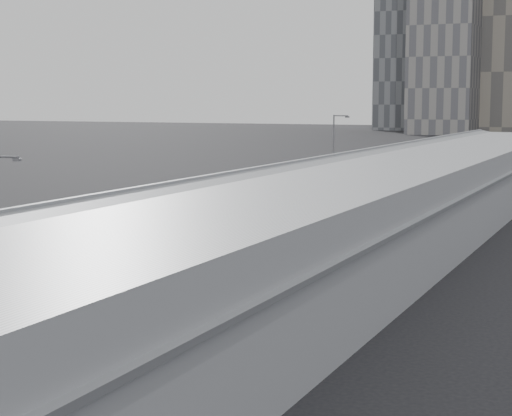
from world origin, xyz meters
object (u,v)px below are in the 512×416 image
Objects in this scene: bus_2 at (9,301)px; shipping_container at (347,180)px; bus_3 at (168,248)px; bus_5 at (317,204)px; bus_4 at (259,222)px; bus_6 at (366,191)px; street_lamp_far at (335,150)px; suv at (406,170)px.

bus_2 is 73.81m from shipping_container.
bus_2 is 0.89× the size of bus_3.
bus_5 is at bearing 89.25° from bus_2.
bus_3 is 2.49× the size of shipping_container.
bus_5 is 29.94m from shipping_container.
bus_2 is at bearing -86.97° from bus_5.
bus_4 is 26.70m from bus_6.
bus_3 is 1.04× the size of bus_5.
bus_2 is 30.70m from bus_4.
street_lamp_far is 1.82× the size of shipping_container.
street_lamp_far is at bearing 94.17° from bus_2.
bus_6 is 1.39× the size of street_lamp_far.
shipping_container is at bearing 91.80° from bus_3.
bus_2 is 0.93× the size of bus_4.
bus_4 is 2.38× the size of shipping_container.
bus_6 reaches higher than bus_3.
bus_4 reaches higher than shipping_container.
bus_3 is at bearing -94.76° from bus_6.
bus_3 is 0.99× the size of bus_6.
bus_5 is 53.26m from suv.
street_lamp_far reaches higher than bus_2.
bus_2 is 0.88× the size of bus_6.
suv is at bearing 68.54° from shipping_container.
bus_2 is 65.70m from street_lamp_far.
bus_3 is at bearing -69.33° from suv.
street_lamp_far is (-5.53, 49.37, 3.99)m from bus_3.
bus_6 reaches higher than suv.
bus_6 is 40.41m from suv.
bus_3 is at bearing 89.46° from bus_2.
street_lamp_far is at bearing -99.60° from shipping_container.
street_lamp_far is at bearing 91.56° from bus_3.
bus_5 is 0.95× the size of bus_6.
bus_3 reaches higher than shipping_container.
bus_6 is at bearing 88.42° from bus_2.
bus_5 is 13.08m from bus_6.
street_lamp_far reaches higher than bus_6.
bus_2 is 1.88× the size of suv.
bus_6 is at bearing -50.92° from street_lamp_far.
bus_2 is at bearing -102.43° from shipping_container.
street_lamp_far reaches higher than bus_4.
bus_3 reaches higher than bus_2.
bus_4 is (0.04, 30.70, 0.10)m from bus_2.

